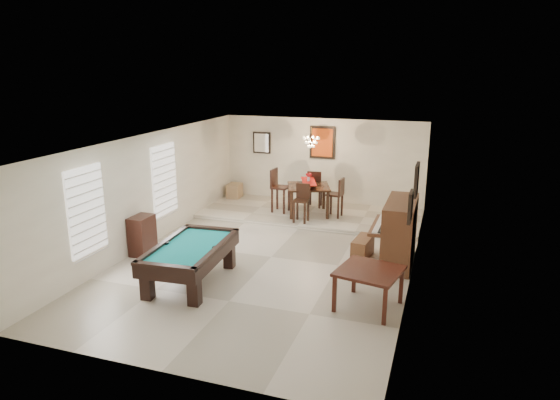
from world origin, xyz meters
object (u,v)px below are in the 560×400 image
Objects in this scene: apothecary_chest at (142,235)px; pool_table at (191,264)px; dining_table at (308,198)px; upright_piano at (392,232)px; dining_chair_north at (315,189)px; chandelier at (311,138)px; piano_bench at (363,248)px; corner_bench at (235,191)px; dining_chair_east at (335,197)px; flower_vase at (309,177)px; dining_chair_west at (281,191)px; dining_chair_south at (301,203)px; square_table at (369,288)px.

pool_table is at bearing -29.30° from apothecary_chest.
upright_piano is at bearing -44.59° from dining_table.
apothecary_chest is at bearing -166.12° from upright_piano.
dining_chair_north is 1.79× the size of chandelier.
chandelier reaches higher than upright_piano.
piano_bench is at bearing 176.19° from upright_piano.
chandelier is at bearing 133.71° from upright_piano.
dining_chair_east is at bearing -16.01° from corner_bench.
flower_vase reaches higher than dining_chair_north.
dining_chair_north reaches higher than apothecary_chest.
upright_piano is 1.37× the size of dining_chair_west.
dining_chair_west is (-0.78, -0.80, 0.07)m from dining_chair_north.
chandelier is at bearing -17.20° from corner_bench.
flower_vase is (-1.93, 2.46, 0.93)m from piano_bench.
dining_chair_west reaches higher than dining_table.
dining_chair_south is 0.93× the size of dining_chair_north.
chandelier is (2.78, 3.94, 1.76)m from apothecary_chest.
upright_piano is 1.55× the size of dining_chair_east.
dining_chair_south is (-2.52, 1.73, -0.07)m from upright_piano.
piano_bench is at bearing 34.48° from pool_table.
dining_chair_west is at bearing 139.62° from dining_chair_south.
dining_chair_north reaches higher than corner_bench.
square_table is 5.73m from chandelier.
dining_chair_north is 1.12m from dining_chair_west.
dining_chair_north is (1.00, 5.55, 0.29)m from pool_table.
dining_chair_west reaches higher than piano_bench.
corner_bench is at bearing 162.80° from chandelier.
pool_table is 2.68× the size of piano_bench.
piano_bench is 0.77× the size of dining_chair_north.
flower_vase reaches higher than pool_table.
pool_table is 5.36m from chandelier.
dining_chair_east is at bearing -11.53° from chandelier.
dining_chair_south is at bearing -32.99° from corner_bench.
chandelier is (-2.40, 4.87, 1.85)m from square_table.
dining_chair_west is at bearing -82.76° from dining_chair_east.
dining_chair_east reaches higher than square_table.
upright_piano is 4.14m from dining_chair_west.
dining_table is at bearing -84.81° from dining_chair_east.
dining_table is 0.74m from dining_chair_east.
dining_chair_east is (0.74, -0.01, -0.51)m from flower_vase.
dining_chair_south is at bearing 145.43° from upright_piano.
chandelier is (0.81, 0.18, 1.48)m from dining_chair_west.
upright_piano is at bearing -122.01° from dining_chair_west.
upright_piano is (3.55, 2.29, 0.32)m from pool_table.
dining_table is 1.85× the size of chandelier.
square_table is 0.85× the size of dining_chair_west.
dining_chair_west is (-0.79, -0.04, 0.14)m from dining_table.
flower_vase is at bearing 92.79° from dining_chair_south.
upright_piano reaches higher than corner_bench.
dining_chair_west is (-3.33, 2.46, 0.04)m from upright_piano.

